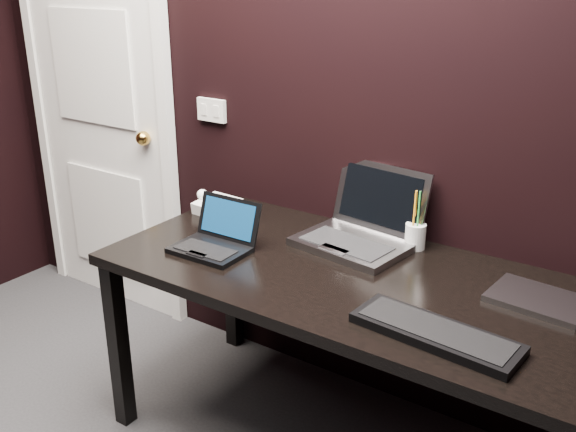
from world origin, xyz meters
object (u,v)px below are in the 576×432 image
Objects in this scene: closed_laptop at (538,300)px; pen_cup at (415,235)px; desk at (348,293)px; ext_keyboard at (436,333)px; silver_laptop at (360,231)px; desk_phone at (217,205)px; door at (100,109)px; mobile_phone at (208,221)px; netbook at (215,241)px.

pen_cup is (-0.48, 0.17, 0.04)m from closed_laptop.
ext_keyboard reaches higher than desk.
silver_laptop reaches higher than desk.
closed_laptop is 1.31m from desk_phone.
pen_cup is (0.10, 0.31, 0.13)m from desk.
door is 10.44× the size of desk_phone.
desk is 5.67× the size of closed_laptop.
mobile_phone is at bearing -61.11° from desk_phone.
desk_phone reaches higher than desk.
closed_laptop is (1.08, 0.25, -0.03)m from netbook.
silver_laptop is 0.60m from mobile_phone.
mobile_phone reaches higher than desk_phone.
mobile_phone is (-0.64, 0.02, 0.11)m from desk.
desk is at bearing -69.56° from silver_laptop.
mobile_phone is at bearing -158.78° from pen_cup.
closed_laptop is 1.23m from mobile_phone.
desk is at bearing -2.02° from mobile_phone.
silver_laptop reaches higher than closed_laptop.
door is 7.87× the size of netbook.
pen_cup is at bearing 21.22° from mobile_phone.
ext_keyboard is at bearing -116.57° from closed_laptop.
door reaches higher than ext_keyboard.
ext_keyboard is 2.18× the size of pen_cup.
closed_laptop is at bearing -5.98° from door.
closed_laptop is 1.46× the size of desk_phone.
mobile_phone is (-1.04, 0.25, 0.02)m from ext_keyboard.
mobile_phone is at bearing -159.39° from silver_laptop.
pen_cup is at bearing 9.05° from desk_phone.
door is 4.88× the size of silver_laptop.
mobile_phone is (1.01, -0.35, -0.27)m from door.
silver_laptop is 1.98× the size of pen_cup.
mobile_phone is (-1.23, -0.12, 0.03)m from closed_laptop.
door is 1.77m from pen_cup.
mobile_phone is 0.80m from pen_cup.
door is 2.26m from closed_laptop.
ext_keyboard is 5.20× the size of mobile_phone.
desk_phone is at bearing 118.89° from mobile_phone.
netbook is 0.53m from silver_laptop.
door is at bearing 163.60° from ext_keyboard.
desk_phone is (-0.73, 0.18, 0.11)m from desk.
desk_phone is at bearing 166.20° from desk.
netbook is 0.56× the size of ext_keyboard.
desk_phone reaches higher than closed_laptop.
silver_laptop is (-0.09, 0.23, 0.13)m from desk.
closed_laptop is 1.35× the size of pen_cup.
netbook is 1.33× the size of desk_phone.
door is 1.26× the size of desk.
netbook is 1.23× the size of pen_cup.
silver_laptop is 0.65m from desk_phone.
door is 1.73m from desk.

